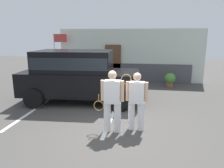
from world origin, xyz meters
TOP-DOWN VIEW (x-y plane):
  - ground_plane at (0.00, 0.00)m, footprint 40.00×40.00m
  - parking_stripe_0 at (-3.02, 1.50)m, footprint 0.12×4.40m
  - parking_stripe_1 at (-0.15, 1.50)m, footprint 0.12×4.40m
  - house_frontage at (-0.01, 6.73)m, footprint 8.18×0.40m
  - parked_suv at (-1.72, 2.39)m, footprint 4.70×2.37m
  - tennis_player_man at (0.03, -0.13)m, footprint 0.90×0.27m
  - tennis_player_woman at (0.68, 0.09)m, footprint 0.75×0.27m
  - potted_plant_by_porch at (2.19, 5.59)m, footprint 0.55×0.55m
  - flag_pole at (-4.18, 6.28)m, footprint 0.80×0.05m

SIDE VIEW (x-z plane):
  - ground_plane at x=0.00m, z-range 0.00..0.00m
  - parking_stripe_0 at x=-3.02m, z-range 0.00..0.01m
  - parking_stripe_1 at x=-0.15m, z-range 0.00..0.01m
  - potted_plant_by_porch at x=2.19m, z-range 0.04..0.76m
  - tennis_player_woman at x=0.68m, z-range 0.04..1.68m
  - tennis_player_man at x=0.03m, z-range 0.03..1.75m
  - parked_suv at x=-1.72m, z-range 0.12..2.17m
  - house_frontage at x=-0.01m, z-range -0.09..2.89m
  - flag_pole at x=-4.18m, z-range 0.54..3.29m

